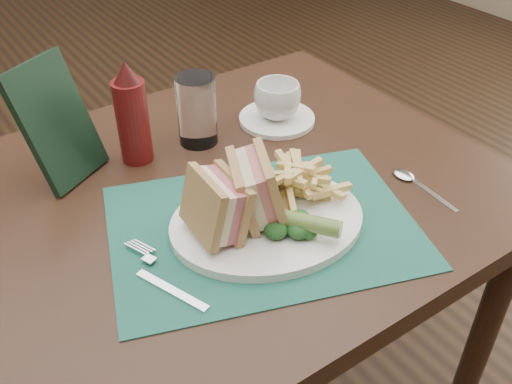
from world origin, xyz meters
TOP-DOWN VIEW (x-y plane):
  - floor at (0.00, 0.00)m, footprint 7.00×7.00m
  - table_main at (0.00, -0.50)m, footprint 0.90×0.75m
  - placemat at (-0.02, -0.63)m, footprint 0.54×0.46m
  - plate at (-0.01, -0.63)m, footprint 0.35×0.31m
  - sandwich_half_a at (-0.11, -0.61)m, footprint 0.08×0.10m
  - sandwich_half_b at (-0.04, -0.61)m, footprint 0.11×0.13m
  - kale_garnish at (-0.01, -0.69)m, footprint 0.11×0.08m
  - pickle_spear at (0.01, -0.68)m, footprint 0.09×0.11m
  - fries_pile at (0.06, -0.61)m, footprint 0.18×0.20m
  - fork at (-0.20, -0.64)m, footprint 0.09×0.17m
  - spoon at (0.26, -0.70)m, footprint 0.05×0.15m
  - saucer at (0.19, -0.37)m, footprint 0.17×0.17m
  - coffee_cup at (0.19, -0.37)m, footprint 0.11×0.11m
  - drinking_glass at (0.03, -0.35)m, footprint 0.09×0.09m
  - ketchup_bottle at (-0.09, -0.34)m, footprint 0.06×0.06m
  - check_presenter at (-0.21, -0.32)m, footprint 0.15×0.13m

SIDE VIEW (x-z plane):
  - floor at x=0.00m, z-range 0.00..0.00m
  - table_main at x=0.00m, z-range 0.00..0.75m
  - placemat at x=-0.02m, z-range 0.75..0.75m
  - spoon at x=0.26m, z-range 0.75..0.76m
  - saucer at x=0.19m, z-range 0.75..0.76m
  - fork at x=-0.20m, z-range 0.75..0.76m
  - plate at x=-0.01m, z-range 0.75..0.77m
  - kale_garnish at x=-0.01m, z-range 0.77..0.79m
  - pickle_spear at x=0.01m, z-range 0.77..0.80m
  - coffee_cup at x=0.19m, z-range 0.76..0.83m
  - fries_pile at x=0.06m, z-range 0.77..0.83m
  - drinking_glass at x=0.03m, z-range 0.75..0.88m
  - sandwich_half_a at x=-0.11m, z-range 0.77..0.87m
  - sandwich_half_b at x=-0.04m, z-range 0.77..0.87m
  - ketchup_bottle at x=-0.09m, z-range 0.75..0.94m
  - check_presenter at x=-0.21m, z-range 0.75..0.95m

